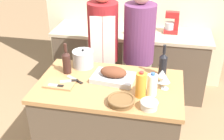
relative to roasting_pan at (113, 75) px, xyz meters
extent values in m
cube|color=brown|center=(-0.02, -0.08, -0.52)|extent=(1.25, 0.76, 0.87)
cube|color=#B27F4C|center=(-0.02, -0.08, -0.07)|extent=(1.29, 0.78, 0.04)
cube|color=brown|center=(-0.02, 1.32, -0.53)|extent=(2.02, 0.58, 0.84)
cube|color=beige|center=(-0.02, 1.32, -0.09)|extent=(2.08, 0.60, 0.04)
cube|color=#BCBCC1|center=(0.00, 0.00, -0.03)|extent=(0.40, 0.29, 0.04)
ellipsoid|color=brown|center=(0.00, 0.00, 0.03)|extent=(0.26, 0.18, 0.09)
cylinder|color=brown|center=(0.13, -0.35, -0.03)|extent=(0.21, 0.21, 0.04)
torus|color=brown|center=(0.13, -0.35, 0.00)|extent=(0.22, 0.22, 0.02)
cube|color=#AD7F51|center=(-0.45, -0.17, -0.04)|extent=(0.26, 0.19, 0.02)
cylinder|color=#B7B7BC|center=(-0.34, 0.20, 0.03)|extent=(0.20, 0.20, 0.15)
cylinder|color=#B7B7BC|center=(-0.34, 0.20, 0.11)|extent=(0.21, 0.21, 0.01)
sphere|color=black|center=(-0.34, 0.20, 0.13)|extent=(0.02, 0.02, 0.02)
cylinder|color=beige|center=(0.35, -0.37, -0.02)|extent=(0.13, 0.13, 0.05)
torus|color=beige|center=(0.35, -0.37, 0.01)|extent=(0.14, 0.14, 0.03)
cylinder|color=orange|center=(0.27, -0.22, 0.06)|extent=(0.09, 0.09, 0.21)
cylinder|color=red|center=(0.27, -0.22, 0.17)|extent=(0.04, 0.04, 0.02)
cylinder|color=white|center=(0.36, -0.18, 0.05)|extent=(0.08, 0.08, 0.19)
cylinder|color=#3360B2|center=(0.36, -0.18, 0.15)|extent=(0.03, 0.03, 0.02)
cylinder|color=#381E19|center=(-0.46, 0.05, 0.04)|extent=(0.08, 0.08, 0.19)
cone|color=#381E19|center=(-0.46, 0.05, 0.15)|extent=(0.08, 0.08, 0.04)
cylinder|color=#381E19|center=(-0.46, 0.05, 0.21)|extent=(0.03, 0.03, 0.08)
cylinder|color=black|center=(0.43, 0.16, 0.05)|extent=(0.07, 0.07, 0.19)
cone|color=black|center=(0.43, 0.16, 0.16)|extent=(0.07, 0.07, 0.04)
cylinder|color=black|center=(0.43, 0.16, 0.22)|extent=(0.03, 0.03, 0.08)
cylinder|color=silver|center=(0.43, 0.03, -0.05)|extent=(0.07, 0.07, 0.00)
cylinder|color=silver|center=(0.43, 0.03, -0.01)|extent=(0.01, 0.01, 0.07)
cone|color=silver|center=(0.43, 0.03, 0.05)|extent=(0.08, 0.08, 0.06)
cylinder|color=silver|center=(0.46, -0.06, -0.05)|extent=(0.07, 0.07, 0.00)
cylinder|color=silver|center=(0.46, -0.06, -0.01)|extent=(0.01, 0.01, 0.06)
cone|color=silver|center=(0.46, -0.06, 0.05)|extent=(0.08, 0.08, 0.06)
cube|color=#B7B7BC|center=(-0.38, -0.05, -0.05)|extent=(0.12, 0.09, 0.01)
cube|color=black|center=(-0.29, -0.10, -0.05)|extent=(0.08, 0.06, 0.01)
cube|color=#B7B7BC|center=(-0.49, -0.23, -0.03)|extent=(0.08, 0.03, 0.01)
cube|color=black|center=(-0.42, -0.23, -0.03)|extent=(0.05, 0.03, 0.01)
cube|color=#B7B7BC|center=(-0.41, -0.14, -0.03)|extent=(0.11, 0.07, 0.01)
cube|color=black|center=(-0.33, -0.11, -0.03)|extent=(0.07, 0.05, 0.01)
cube|color=#B22323|center=(0.49, 1.38, -0.05)|extent=(0.18, 0.14, 0.05)
cylinder|color=#B7B7BC|center=(0.47, 1.38, 0.02)|extent=(0.13, 0.13, 0.09)
cube|color=#B22323|center=(0.55, 1.38, 0.05)|extent=(0.05, 0.08, 0.15)
cube|color=#B22323|center=(0.49, 1.38, 0.17)|extent=(0.17, 0.08, 0.08)
cylinder|color=maroon|center=(0.04, 1.43, -0.01)|extent=(0.06, 0.06, 0.13)
cylinder|color=black|center=(0.04, 1.43, 0.07)|extent=(0.02, 0.02, 0.02)
cylinder|color=#332D28|center=(-0.37, 1.22, -0.01)|extent=(0.05, 0.05, 0.14)
cylinder|color=black|center=(-0.37, 1.22, 0.07)|extent=(0.02, 0.02, 0.02)
cylinder|color=#332D28|center=(0.00, 1.19, 0.01)|extent=(0.06, 0.06, 0.17)
cylinder|color=black|center=(0.00, 1.19, 0.10)|extent=(0.02, 0.02, 0.02)
cube|color=beige|center=(-0.24, 0.65, -0.56)|extent=(0.30, 0.23, 0.78)
cylinder|color=maroon|center=(-0.24, 0.65, 0.15)|extent=(0.33, 0.33, 0.65)
cube|color=silver|center=(-0.21, 0.50, -0.03)|extent=(0.26, 0.07, 0.83)
cube|color=beige|center=(0.15, 0.69, -0.56)|extent=(0.31, 0.26, 0.78)
cylinder|color=#663360|center=(0.15, 0.69, 0.15)|extent=(0.34, 0.34, 0.65)
camera|label=1|loc=(0.42, -2.16, 1.25)|focal=45.00mm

